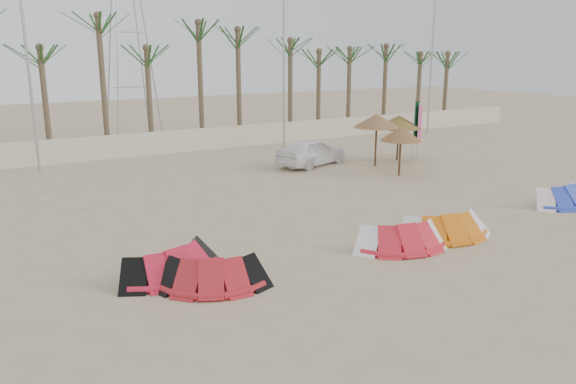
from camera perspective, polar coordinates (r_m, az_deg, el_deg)
ground at (r=14.59m, az=12.28°, el=-10.00°), size 120.00×120.00×0.00m
boundary_wall at (r=33.36m, az=-14.19°, el=4.76°), size 60.00×0.30×1.30m
palm_line at (r=34.57m, az=-14.45°, el=14.72°), size 52.00×4.00×7.70m
lamp_b at (r=29.80m, az=-24.96°, el=12.70°), size 1.25×0.14×11.00m
lamp_c at (r=34.29m, az=-0.37°, el=14.03°), size 1.25×0.14×11.00m
lamp_d at (r=41.64m, az=14.47°, el=13.64°), size 1.25×0.14×11.00m
pylon at (r=39.43m, az=-15.28°, el=5.15°), size 3.00×3.00×14.00m
kite_red_left at (r=15.61m, az=-11.96°, el=-6.68°), size 3.38×2.23×0.90m
kite_red_mid at (r=14.71m, az=-8.22°, el=-7.85°), size 3.30×2.44×0.90m
kite_red_right at (r=17.60m, az=11.01°, el=-4.21°), size 3.31×2.11×0.90m
kite_orange at (r=18.92m, az=15.14°, el=-3.13°), size 3.39×2.06×0.90m
kite_blue at (r=24.47m, az=25.82°, el=-0.17°), size 3.00×1.58×0.90m
parasol_left at (r=29.42m, az=9.00°, el=7.16°), size 2.39×2.39×2.72m
parasol_mid at (r=27.31m, az=11.40°, el=5.83°), size 1.97×1.97×2.39m
parasol_right at (r=31.24m, az=11.19°, el=7.02°), size 2.51×2.51×2.47m
flag_pink at (r=31.17m, az=13.29°, el=6.49°), size 0.44×0.18×3.20m
flag_green at (r=31.04m, az=12.91°, el=6.75°), size 0.45×0.10×3.44m
car at (r=29.47m, az=2.40°, el=4.12°), size 4.59×2.96×1.45m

